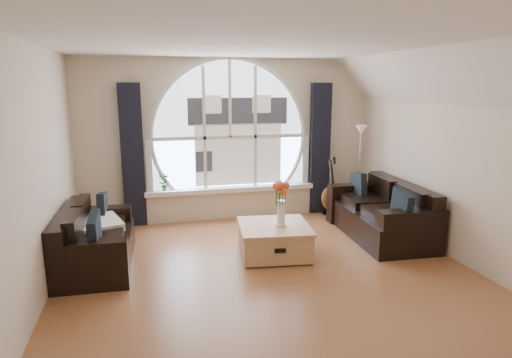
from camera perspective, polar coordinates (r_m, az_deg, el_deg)
name	(u,v)px	position (r m, az deg, el deg)	size (l,w,h in m)	color
ground	(275,282)	(5.30, 2.43, -13.18)	(5.00, 5.50, 0.01)	brown
ceiling	(277,42)	(4.82, 2.73, 17.28)	(5.00, 5.50, 0.01)	silver
wall_back	(230,140)	(7.53, -3.44, 5.10)	(5.00, 0.01, 2.70)	beige
wall_front	(428,266)	(2.48, 21.39, -10.40)	(5.00, 0.01, 2.70)	beige
wall_left	(29,181)	(4.82, -27.26, -0.19)	(0.01, 5.50, 2.70)	beige
wall_right	(469,160)	(6.08, 25.79, 2.24)	(0.01, 5.50, 2.70)	beige
attic_slope	(455,77)	(5.82, 24.39, 11.90)	(0.92, 5.50, 0.72)	silver
arched_window	(230,124)	(7.47, -3.43, 7.16)	(2.60, 0.06, 2.15)	silver
window_sill	(231,189)	(7.58, -3.22, -1.31)	(2.90, 0.22, 0.08)	white
window_frame	(230,124)	(7.44, -3.38, 7.14)	(2.76, 0.08, 2.15)	white
neighbor_house	(239,131)	(7.50, -2.26, 6.23)	(1.70, 0.02, 1.50)	silver
curtain_left	(133,156)	(7.31, -15.67, 2.88)	(0.35, 0.12, 2.30)	black
curtain_right	(320,149)	(7.89, 8.26, 3.85)	(0.35, 0.12, 2.30)	black
sofa_left	(96,235)	(5.97, -19.98, -6.85)	(0.83, 1.66, 0.74)	black
sofa_right	(380,211)	(6.91, 15.77, -4.02)	(0.93, 1.86, 0.83)	black
coffee_chest	(274,238)	(6.02, 2.37, -7.68)	(0.93, 0.93, 0.46)	tan
throw_blanket	(98,224)	(6.09, -19.81, -5.49)	(0.55, 0.55, 0.10)	silver
vase_flowers	(281,197)	(5.83, 3.31, -2.40)	(0.24, 0.24, 0.70)	white
floor_lamp	(359,172)	(7.79, 13.19, 0.94)	(0.24, 0.24, 1.60)	#B2B2B2
guitar	(330,186)	(7.82, 9.59, -0.89)	(0.36, 0.24, 1.06)	brown
potted_plant	(164,182)	(7.42, -11.85, -0.37)	(0.15, 0.10, 0.29)	#1E6023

